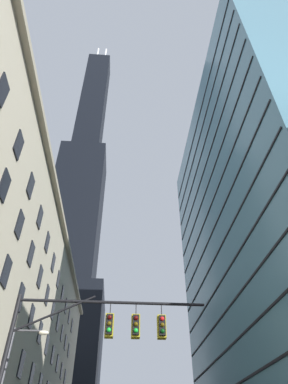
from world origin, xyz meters
The scene contains 3 objects.
dark_skyscraper centered at (-21.56, 99.72, 64.48)m, with size 27.97×27.97×211.42m.
glass_office_midrise centered at (19.41, 30.02, 28.77)m, with size 16.93×46.63×57.53m.
traffic_signal_mast centered at (-3.30, 5.36, 5.68)m, with size 9.14×0.63×7.56m.
Camera 1 is at (-2.40, -10.55, 1.40)m, focal length 30.93 mm.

